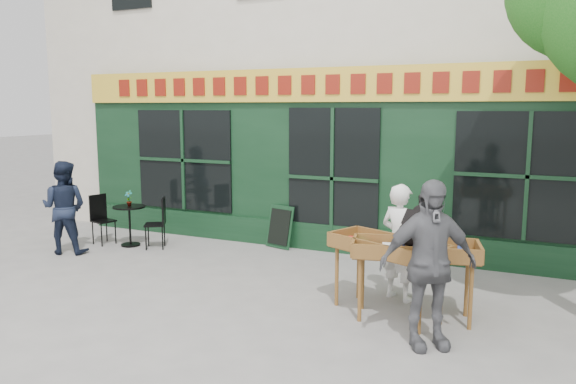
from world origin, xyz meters
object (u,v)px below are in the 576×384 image
dog (416,218)px  man_left (64,207)px  woman (400,242)px  man_right (428,264)px  book_cart_right (415,255)px  book_cart_center (387,252)px  bistro_table (130,218)px

dog → man_left: (-6.40, 0.60, -0.45)m
woman → man_right: 1.55m
man_left → book_cart_right: bearing=154.8°
woman → book_cart_right: bearing=141.0°
book_cart_center → book_cart_right: size_ratio=1.01×
man_right → bistro_table: (-6.00, 2.20, -0.39)m
book_cart_right → man_left: size_ratio=0.96×
book_cart_right → bistro_table: (-5.70, 1.45, -0.28)m
book_cart_center → book_cart_right: same height
woman → book_cart_center: bearing=112.9°
man_left → book_cart_center: bearing=154.5°
dog → man_right: (0.30, -0.70, -0.36)m
dog → book_cart_right: dog is taller
book_cart_center → woman: size_ratio=1.02×
man_right → dog: bearing=79.8°
book_cart_center → man_left: 6.07m
dog → book_cart_center: bearing=-165.2°
book_cart_right → man_right: bearing=-81.4°
man_right → man_left: man_right is taller
book_cart_center → bistro_table: size_ratio=2.14×
book_cart_center → woman: 0.65m
book_cart_center → bistro_table: bearing=-172.3°
woman → man_left: man_left is taller
dog → bistro_table: 5.94m
bistro_table → man_left: size_ratio=0.46×
dog → bistro_table: size_ratio=0.79×
bistro_table → man_left: bearing=-127.9°
woman → man_left: bearing=23.8°
man_right → bistro_table: bearing=126.6°
man_left → woman: bearing=160.6°
book_cart_right → man_right: size_ratio=0.86×
woman → bistro_table: (-5.35, 0.80, -0.26)m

